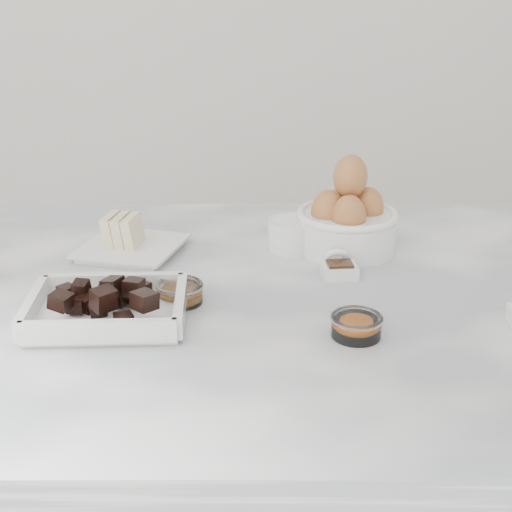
{
  "coord_description": "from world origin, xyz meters",
  "views": [
    {
      "loc": [
        0.02,
        -0.91,
        1.36
      ],
      "look_at": [
        0.02,
        0.03,
        0.98
      ],
      "focal_mm": 50.0,
      "sensor_mm": 36.0,
      "label": 1
    }
  ],
  "objects_px": {
    "sugar_ramekin": "(293,233)",
    "egg_bowl": "(347,220)",
    "vanilla_spoon": "(339,267)",
    "zest_bowl": "(356,325)",
    "butter_plate": "(130,241)",
    "honey_bowl": "(180,292)",
    "chocolate_dish": "(107,304)"
  },
  "relations": [
    {
      "from": "sugar_ramekin",
      "to": "egg_bowl",
      "type": "relative_size",
      "value": 0.5
    },
    {
      "from": "vanilla_spoon",
      "to": "egg_bowl",
      "type": "bearing_deg",
      "value": 77.24
    },
    {
      "from": "zest_bowl",
      "to": "vanilla_spoon",
      "type": "relative_size",
      "value": 1.0
    },
    {
      "from": "zest_bowl",
      "to": "butter_plate",
      "type": "bearing_deg",
      "value": 139.09
    },
    {
      "from": "honey_bowl",
      "to": "vanilla_spoon",
      "type": "xyz_separation_m",
      "value": [
        0.22,
        0.09,
        -0.0
      ]
    },
    {
      "from": "butter_plate",
      "to": "honey_bowl",
      "type": "bearing_deg",
      "value": -62.11
    },
    {
      "from": "butter_plate",
      "to": "honey_bowl",
      "type": "relative_size",
      "value": 2.79
    },
    {
      "from": "chocolate_dish",
      "to": "egg_bowl",
      "type": "bearing_deg",
      "value": 36.49
    },
    {
      "from": "chocolate_dish",
      "to": "vanilla_spoon",
      "type": "distance_m",
      "value": 0.34
    },
    {
      "from": "vanilla_spoon",
      "to": "sugar_ramekin",
      "type": "bearing_deg",
      "value": 120.12
    },
    {
      "from": "egg_bowl",
      "to": "vanilla_spoon",
      "type": "distance_m",
      "value": 0.11
    },
    {
      "from": "butter_plate",
      "to": "zest_bowl",
      "type": "relative_size",
      "value": 2.8
    },
    {
      "from": "honey_bowl",
      "to": "zest_bowl",
      "type": "height_order",
      "value": "same"
    },
    {
      "from": "sugar_ramekin",
      "to": "vanilla_spoon",
      "type": "distance_m",
      "value": 0.12
    },
    {
      "from": "egg_bowl",
      "to": "vanilla_spoon",
      "type": "relative_size",
      "value": 2.49
    },
    {
      "from": "egg_bowl",
      "to": "zest_bowl",
      "type": "height_order",
      "value": "egg_bowl"
    },
    {
      "from": "egg_bowl",
      "to": "vanilla_spoon",
      "type": "xyz_separation_m",
      "value": [
        -0.02,
        -0.1,
        -0.04
      ]
    },
    {
      "from": "sugar_ramekin",
      "to": "vanilla_spoon",
      "type": "height_order",
      "value": "sugar_ramekin"
    },
    {
      "from": "zest_bowl",
      "to": "honey_bowl",
      "type": "bearing_deg",
      "value": 156.79
    },
    {
      "from": "chocolate_dish",
      "to": "sugar_ramekin",
      "type": "xyz_separation_m",
      "value": [
        0.25,
        0.25,
        0.0
      ]
    },
    {
      "from": "zest_bowl",
      "to": "vanilla_spoon",
      "type": "bearing_deg",
      "value": 90.24
    },
    {
      "from": "chocolate_dish",
      "to": "vanilla_spoon",
      "type": "height_order",
      "value": "chocolate_dish"
    },
    {
      "from": "sugar_ramekin",
      "to": "vanilla_spoon",
      "type": "xyz_separation_m",
      "value": [
        0.06,
        -0.11,
        -0.01
      ]
    },
    {
      "from": "chocolate_dish",
      "to": "zest_bowl",
      "type": "bearing_deg",
      "value": -8.06
    },
    {
      "from": "chocolate_dish",
      "to": "butter_plate",
      "type": "height_order",
      "value": "butter_plate"
    },
    {
      "from": "chocolate_dish",
      "to": "egg_bowl",
      "type": "relative_size",
      "value": 1.27
    },
    {
      "from": "honey_bowl",
      "to": "butter_plate",
      "type": "bearing_deg",
      "value": 117.89
    },
    {
      "from": "butter_plate",
      "to": "honey_bowl",
      "type": "distance_m",
      "value": 0.21
    },
    {
      "from": "butter_plate",
      "to": "vanilla_spoon",
      "type": "bearing_deg",
      "value": -15.57
    },
    {
      "from": "zest_bowl",
      "to": "chocolate_dish",
      "type": "bearing_deg",
      "value": 171.94
    },
    {
      "from": "butter_plate",
      "to": "honey_bowl",
      "type": "height_order",
      "value": "butter_plate"
    },
    {
      "from": "egg_bowl",
      "to": "chocolate_dish",
      "type": "bearing_deg",
      "value": -143.51
    }
  ]
}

